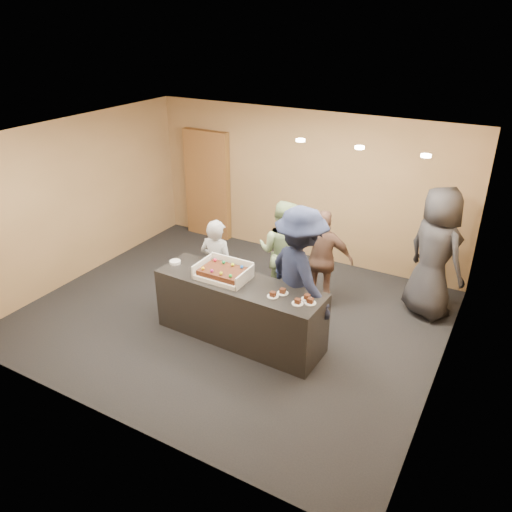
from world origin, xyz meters
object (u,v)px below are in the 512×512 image
Objects in this scene: cake_box at (224,274)px; plate_stack at (175,262)px; person_server_grey at (217,267)px; person_navy_man at (300,275)px; person_dark_suit at (435,253)px; storage_cabinet at (207,185)px; sheet_cake at (223,271)px; person_brown_extra at (323,260)px; serving_counter at (240,310)px; person_sage_man at (283,251)px.

cake_box reaches higher than plate_stack.
cake_box is 0.61m from person_server_grey.
person_navy_man is 2.11m from person_dark_suit.
storage_cabinet is 4.68m from person_dark_suit.
plate_stack is (1.35, -2.82, -0.16)m from storage_cabinet.
person_navy_man is (3.13, -2.39, -0.11)m from storage_cabinet.
person_brown_extra is at bearing 57.64° from sheet_cake.
person_navy_man reaches higher than serving_counter.
person_brown_extra is 0.78× the size of person_dark_suit.
person_brown_extra is at bearing -175.55° from person_sage_man.
person_dark_suit is (1.46, 1.53, 0.04)m from person_navy_man.
sheet_cake is (-0.00, -0.03, 0.05)m from cake_box.
person_server_grey is 0.92× the size of person_sage_man.
person_navy_man is 0.96× the size of person_dark_suit.
plate_stack is at bearing 42.64° from person_sage_man.
cake_box is 0.06m from sheet_cake.
plate_stack is at bearing 178.15° from sheet_cake.
person_navy_man is at bearing 24.27° from cake_box.
storage_cabinet reaches higher than person_server_grey.
person_dark_suit reaches higher than person_navy_man.
cake_box is 1.17× the size of sheet_cake.
person_server_grey reaches higher than cake_box.
plate_stack is 1.68m from person_sage_man.
sheet_cake is 0.30× the size of person_dark_suit.
person_brown_extra is (0.89, 1.38, -0.16)m from cake_box.
serving_counter is at bearing 83.33° from person_sage_man.
storage_cabinet is at bearing 132.62° from serving_counter.
plate_stack is 1.83m from person_navy_man.
storage_cabinet is 2.92m from person_sage_man.
person_sage_man is at bearing 48.64° from plate_stack.
person_server_grey is at bearing 133.41° from cake_box.
person_sage_man is at bearing -32.28° from storage_cabinet.
person_navy_man is (0.94, 0.45, -0.03)m from sheet_cake.
sheet_cake is 0.31× the size of person_navy_man.
person_server_grey is (0.44, 0.42, -0.16)m from plate_stack.
person_navy_man is at bearing 80.43° from person_dark_suit.
person_brown_extra is (0.64, 1.40, 0.34)m from serving_counter.
person_dark_suit reaches higher than sheet_cake.
person_server_grey is (1.79, -2.39, -0.32)m from storage_cabinet.
person_navy_man is at bearing -37.36° from storage_cabinet.
person_sage_man is 0.85× the size of person_navy_man.
serving_counter is 1.34m from person_sage_man.
person_brown_extra is at bearing 38.44° from plate_stack.
sheet_cake is at bearing -1.85° from plate_stack.
person_dark_suit is at bearing -173.11° from person_brown_extra.
sheet_cake is 0.65m from person_server_grey.
person_server_grey is 3.20m from person_dark_suit.
person_sage_man is at bearing -131.00° from person_server_grey.
person_dark_suit is at bearing -153.96° from person_server_grey.
cake_box is 1.30m from person_sage_man.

